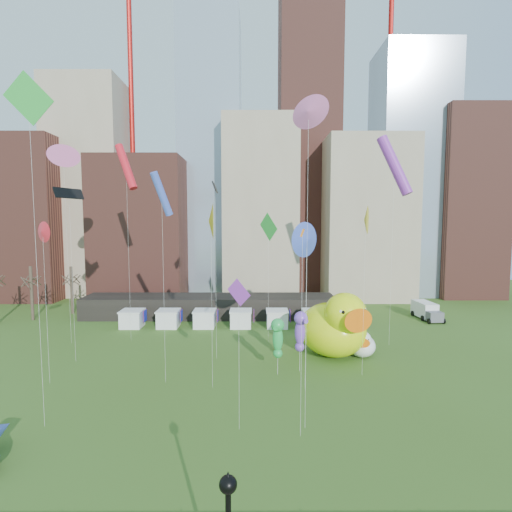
{
  "coord_description": "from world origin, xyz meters",
  "views": [
    {
      "loc": [
        2.98,
        -16.05,
        14.42
      ],
      "look_at": [
        3.04,
        11.56,
        12.0
      ],
      "focal_mm": 27.0,
      "sensor_mm": 36.0,
      "label": 1
    }
  ],
  "objects_px": {
    "box_truck": "(426,311)",
    "small_duck": "(362,344)",
    "big_duck": "(335,326)",
    "seahorse_green": "(278,335)",
    "seahorse_purple": "(300,328)"
  },
  "relations": [
    {
      "from": "box_truck",
      "to": "small_duck",
      "type": "bearing_deg",
      "value": -135.43
    },
    {
      "from": "small_duck",
      "to": "big_duck",
      "type": "bearing_deg",
      "value": -171.76
    },
    {
      "from": "seahorse_green",
      "to": "seahorse_purple",
      "type": "bearing_deg",
      "value": 35.61
    },
    {
      "from": "small_duck",
      "to": "box_truck",
      "type": "bearing_deg",
      "value": 60.01
    },
    {
      "from": "big_duck",
      "to": "seahorse_green",
      "type": "height_order",
      "value": "big_duck"
    },
    {
      "from": "big_duck",
      "to": "box_truck",
      "type": "bearing_deg",
      "value": 24.93
    },
    {
      "from": "seahorse_green",
      "to": "box_truck",
      "type": "distance_m",
      "value": 31.66
    },
    {
      "from": "small_duck",
      "to": "seahorse_green",
      "type": "height_order",
      "value": "seahorse_green"
    },
    {
      "from": "seahorse_purple",
      "to": "big_duck",
      "type": "bearing_deg",
      "value": 21.94
    },
    {
      "from": "seahorse_green",
      "to": "small_duck",
      "type": "bearing_deg",
      "value": 41.92
    },
    {
      "from": "big_duck",
      "to": "small_duck",
      "type": "height_order",
      "value": "big_duck"
    },
    {
      "from": "big_duck",
      "to": "box_truck",
      "type": "height_order",
      "value": "big_duck"
    },
    {
      "from": "small_duck",
      "to": "seahorse_purple",
      "type": "bearing_deg",
      "value": -140.18
    },
    {
      "from": "small_duck",
      "to": "seahorse_green",
      "type": "bearing_deg",
      "value": -142.0
    },
    {
      "from": "box_truck",
      "to": "seahorse_green",
      "type": "bearing_deg",
      "value": -142.55
    }
  ]
}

